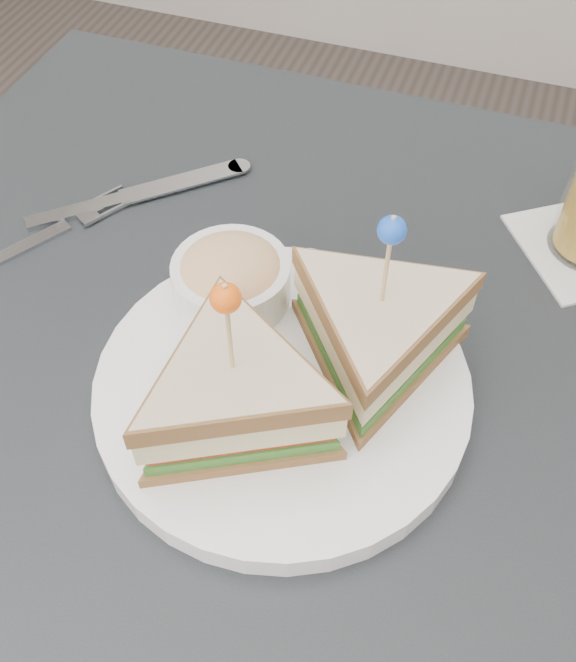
{
  "coord_description": "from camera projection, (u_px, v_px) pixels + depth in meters",
  "views": [
    {
      "loc": [
        0.12,
        -0.3,
        1.2
      ],
      "look_at": [
        0.01,
        0.01,
        0.8
      ],
      "focal_mm": 40.0,
      "sensor_mm": 36.0,
      "label": 1
    }
  ],
  "objects": [
    {
      "name": "ground_plane",
      "position": [
        280.0,
        662.0,
        1.13
      ],
      "size": [
        3.5,
        3.5,
        0.0
      ],
      "primitive_type": "plane",
      "color": "#3F3833"
    },
    {
      "name": "table",
      "position": [
        273.0,
        432.0,
        0.61
      ],
      "size": [
        0.8,
        0.8,
        0.75
      ],
      "color": "black",
      "rests_on": "ground"
    },
    {
      "name": "cutlery_knife",
      "position": [
        131.0,
        196.0,
        0.68
      ],
      "size": [
        0.17,
        0.16,
        0.01
      ],
      "rotation": [
        0.0,
        0.0,
        -0.83
      ],
      "color": "silver",
      "rests_on": "table"
    },
    {
      "name": "plate_meal",
      "position": [
        294.0,
        359.0,
        0.51
      ],
      "size": [
        0.31,
        0.29,
        0.16
      ],
      "rotation": [
        0.0,
        0.0,
        -0.03
      ],
      "color": "white",
      "rests_on": "table"
    },
    {
      "name": "cutlery_fork",
      "position": [
        50.0,
        233.0,
        0.65
      ],
      "size": [
        0.11,
        0.17,
        0.01
      ],
      "rotation": [
        0.0,
        0.0,
        -0.53
      ],
      "color": "#B7B9C3",
      "rests_on": "table"
    }
  ]
}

